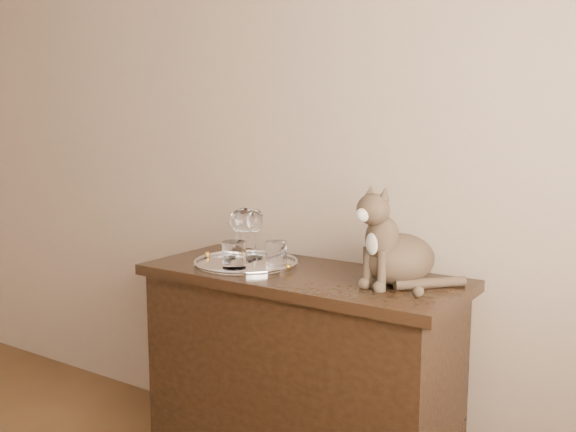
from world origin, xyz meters
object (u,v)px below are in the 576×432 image
at_px(wine_glass_a, 239,233).
at_px(wine_glass_d, 244,234).
at_px(sideboard, 301,382).
at_px(tumbler_c, 276,253).
at_px(cat, 400,234).
at_px(tray, 246,264).
at_px(tumbler_b, 234,255).
at_px(wine_glass_b, 255,234).

xyz_separation_m(wine_glass_a, wine_glass_d, (0.07, -0.05, 0.01)).
distance_m(sideboard, tumbler_c, 0.49).
bearing_deg(sideboard, cat, 6.90).
distance_m(tumbler_c, cat, 0.50).
relative_size(tray, cat, 1.17).
distance_m(wine_glass_d, tumbler_c, 0.16).
bearing_deg(wine_glass_d, wine_glass_a, 143.57).
distance_m(wine_glass_a, tumbler_c, 0.23).
relative_size(wine_glass_d, tumbler_b, 2.10).
bearing_deg(tumbler_b, tray, 99.85).
bearing_deg(wine_glass_b, wine_glass_d, -95.40).
bearing_deg(tray, sideboard, 4.61).
xyz_separation_m(sideboard, cat, (0.37, 0.04, 0.60)).
bearing_deg(wine_glass_b, tray, -74.65).
bearing_deg(wine_glass_d, cat, 2.88).
bearing_deg(wine_glass_b, tumbler_c, -21.79).
bearing_deg(wine_glass_d, sideboard, -2.66).
distance_m(wine_glass_b, wine_glass_d, 0.06).
relative_size(wine_glass_b, tumbler_c, 2.18).
distance_m(wine_glass_b, tumbler_c, 0.16).
height_order(sideboard, tumbler_c, tumbler_c).
height_order(sideboard, wine_glass_d, wine_glass_d).
bearing_deg(sideboard, wine_glass_b, 164.88).
height_order(wine_glass_a, wine_glass_d, wine_glass_d).
bearing_deg(tray, wine_glass_b, 105.35).
relative_size(wine_glass_a, wine_glass_b, 0.96).
xyz_separation_m(tumbler_b, cat, (0.59, 0.16, 0.11)).
bearing_deg(cat, wine_glass_a, -163.92).
bearing_deg(wine_glass_b, tumbler_b, -77.41).
height_order(sideboard, wine_glass_a, wine_glass_a).
xyz_separation_m(wine_glass_a, tumbler_b, (0.12, -0.18, -0.04)).
height_order(wine_glass_b, tumbler_b, wine_glass_b).
bearing_deg(tumbler_b, wine_glass_a, 123.37).
height_order(tray, tumbler_b, tumbler_b).
relative_size(wine_glass_a, wine_glass_d, 0.90).
distance_m(tray, wine_glass_b, 0.14).
height_order(tumbler_b, tumbler_c, tumbler_b).
height_order(wine_glass_b, cat, cat).
height_order(tumbler_b, cat, cat).
relative_size(tray, tumbler_b, 4.00).
height_order(tray, wine_glass_d, wine_glass_d).
relative_size(tumbler_c, cat, 0.27).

